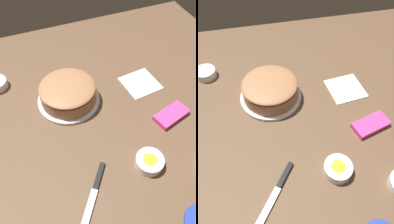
% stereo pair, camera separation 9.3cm
% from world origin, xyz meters
% --- Properties ---
extents(ground_plane, '(1.54, 1.54, 0.00)m').
position_xyz_m(ground_plane, '(0.00, 0.00, 0.00)').
color(ground_plane, brown).
extents(frosted_cake, '(0.26, 0.26, 0.10)m').
position_xyz_m(frosted_cake, '(0.13, -0.20, 0.05)').
color(frosted_cake, white).
rests_on(frosted_cake, ground_plane).
extents(spreading_knife, '(0.16, 0.20, 0.01)m').
position_xyz_m(spreading_knife, '(0.16, 0.20, 0.01)').
color(spreading_knife, silver).
rests_on(spreading_knife, ground_plane).
extents(sprinkle_bowl_rainbow, '(0.09, 0.09, 0.04)m').
position_xyz_m(sprinkle_bowl_rainbow, '(0.40, -0.39, 0.02)').
color(sprinkle_bowl_rainbow, white).
rests_on(sprinkle_bowl_rainbow, ground_plane).
extents(sprinkle_bowl_yellow, '(0.10, 0.10, 0.04)m').
position_xyz_m(sprinkle_bowl_yellow, '(-0.04, 0.19, 0.02)').
color(sprinkle_bowl_yellow, white).
rests_on(sprinkle_bowl_yellow, ground_plane).
extents(candy_box_lower, '(0.16, 0.11, 0.02)m').
position_xyz_m(candy_box_lower, '(-0.23, 0.04, 0.01)').
color(candy_box_lower, '#E53D8E').
rests_on(candy_box_lower, ground_plane).
extents(paper_napkin, '(0.17, 0.17, 0.01)m').
position_xyz_m(paper_napkin, '(-0.21, -0.18, 0.00)').
color(paper_napkin, white).
rests_on(paper_napkin, ground_plane).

